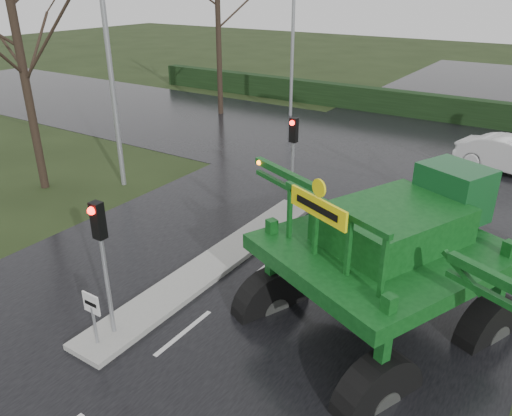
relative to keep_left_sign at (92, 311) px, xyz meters
The scene contains 13 objects.
ground 2.25m from the keep_left_sign, 49.10° to the left, with size 140.00×140.00×0.00m, color black.
road_main 11.62m from the keep_left_sign, 83.55° to the left, with size 14.00×80.00×0.02m, color black.
road_cross 17.58m from the keep_left_sign, 85.75° to the left, with size 80.00×12.00×0.02m, color black.
median_island 4.60m from the keep_left_sign, 90.00° to the left, with size 1.20×10.00×0.16m, color gray.
hedge_row 25.54m from the keep_left_sign, 87.08° to the left, with size 44.00×0.90×1.50m, color black.
keep_left_sign is the anchor object (origin of this frame).
traffic_signal_near 1.61m from the keep_left_sign, 90.00° to the left, with size 0.26×0.33×3.52m.
traffic_signal_mid 9.12m from the keep_left_sign, 90.00° to the left, with size 0.26×0.33×3.52m.
street_light_left_near 11.32m from the keep_left_sign, 132.59° to the left, with size 3.85×0.30×10.00m.
street_light_left_far 23.11m from the keep_left_sign, 107.78° to the left, with size 3.85×0.30×10.00m.
tree_left_near 12.14m from the keep_left_sign, 150.44° to the left, with size 6.30×6.30×10.85m.
crop_sprayer 4.82m from the keep_left_sign, 55.91° to the left, with size 8.78×7.15×5.30m.
white_sedan 18.92m from the keep_left_sign, 71.44° to the left, with size 1.61×4.62×1.52m, color silver.
Camera 1 is at (6.82, -7.14, 7.78)m, focal length 35.00 mm.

